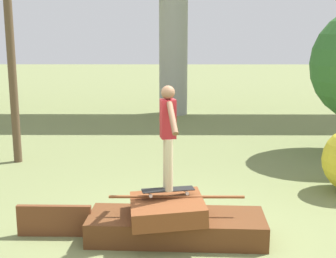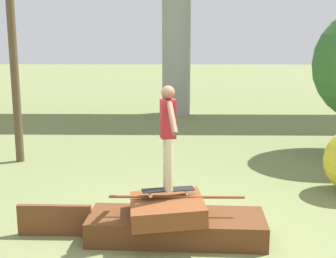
{
  "view_description": "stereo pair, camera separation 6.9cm",
  "coord_description": "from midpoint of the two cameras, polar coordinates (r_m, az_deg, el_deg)",
  "views": [
    {
      "loc": [
        -0.09,
        -6.89,
        3.21
      ],
      "look_at": [
        -0.13,
        0.04,
        1.76
      ],
      "focal_mm": 50.0,
      "sensor_mm": 36.0,
      "label": 1
    },
    {
      "loc": [
        -0.02,
        -6.89,
        3.21
      ],
      "look_at": [
        -0.13,
        0.04,
        1.76
      ],
      "focal_mm": 50.0,
      "sensor_mm": 36.0,
      "label": 2
    }
  ],
  "objects": [
    {
      "name": "ground_plane",
      "position": [
        7.6,
        1.3,
        -13.18
      ],
      "size": [
        80.0,
        80.0,
        0.0
      ],
      "primitive_type": "plane",
      "color": "olive"
    },
    {
      "name": "scrap_pile",
      "position": [
        7.47,
        1.03,
        -11.32
      ],
      "size": [
        2.8,
        1.21,
        0.72
      ],
      "color": "#5B3319",
      "rests_on": "ground_plane"
    },
    {
      "name": "scrap_plank_loose",
      "position": [
        7.81,
        -13.4,
        -10.77
      ],
      "size": [
        1.19,
        0.1,
        0.51
      ],
      "color": "brown",
      "rests_on": "ground_plane"
    },
    {
      "name": "skateboard",
      "position": [
        7.35,
        0.27,
        -7.44
      ],
      "size": [
        0.84,
        0.37,
        0.09
      ],
      "color": "black",
      "rests_on": "scrap_pile"
    },
    {
      "name": "skater",
      "position": [
        7.09,
        0.28,
        -0.18
      ],
      "size": [
        0.32,
        1.14,
        1.62
      ],
      "color": "#C6B78E",
      "rests_on": "skateboard"
    },
    {
      "name": "utility_pole",
      "position": [
        11.99,
        -18.5,
        13.6
      ],
      "size": [
        1.3,
        0.2,
        7.17
      ],
      "color": "brown",
      "rests_on": "ground_plane"
    }
  ]
}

